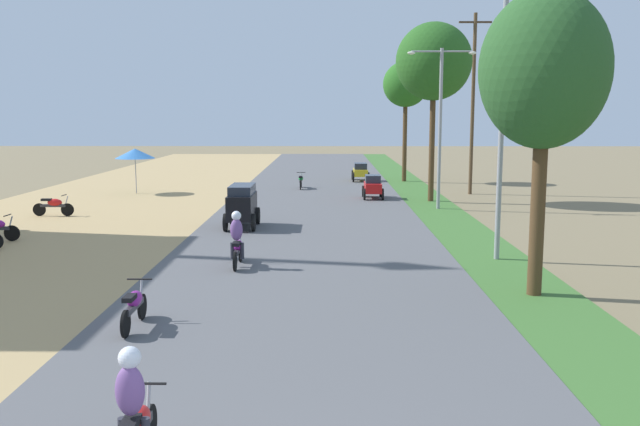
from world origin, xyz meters
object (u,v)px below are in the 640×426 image
Objects in this scene: streetlamp_mid at (440,117)px; motorbike_foreground_rider at (134,413)px; car_hatchback_red at (373,186)px; motorbike_ahead_fourth at (301,180)px; parked_motorbike_fifth at (54,205)px; vendor_umbrella at (135,153)px; median_tree_nearest at (544,72)px; motorbike_ahead_third at (237,241)px; car_van_black at (242,204)px; car_sedan_yellow at (360,171)px; median_tree_third at (406,85)px; streetlamp_near at (502,101)px; median_tree_second at (434,62)px; motorbike_ahead_second at (134,305)px; utility_pole_near at (473,102)px.

streetlamp_mid is 4.12× the size of motorbike_foreground_rider.
car_hatchback_red reaches higher than motorbike_ahead_fourth.
motorbike_foreground_rider is at bearing -65.93° from parked_motorbike_fifth.
motorbike_ahead_fourth is at bearing 15.23° from vendor_umbrella.
motorbike_ahead_third is at bearing 159.35° from median_tree_nearest.
vendor_umbrella reaches higher than car_van_black.
motorbike_foreground_rider reaches higher than motorbike_ahead_fourth.
car_van_black is 19.60m from car_sedan_yellow.
median_tree_nearest is (17.15, -12.91, 4.95)m from parked_motorbike_fifth.
motorbike_foreground_rider is at bearing -101.37° from median_tree_third.
streetlamp_near is 1.14× the size of streetlamp_mid.
motorbike_foreground_rider is at bearing -107.60° from streetlamp_mid.
parked_motorbike_fifth is 21.20m from car_sedan_yellow.
car_hatchback_red is at bearing 80.25° from motorbike_foreground_rider.
median_tree_nearest is 0.87× the size of streetlamp_near.
median_tree_second is 1.21× the size of streetlamp_mid.
utility_pole_near is at bearing 63.88° from motorbike_ahead_second.
motorbike_foreground_rider is (-4.58, -37.26, 0.11)m from car_sedan_yellow.
car_sedan_yellow is (-2.96, 28.65, -4.76)m from median_tree_nearest.
streetlamp_mid is 4.12× the size of motorbike_ahead_third.
motorbike_ahead_second is at bearing -162.94° from median_tree_nearest.
streetlamp_mid is at bearing 90.00° from streetlamp_near.
median_tree_third is 38.39m from motorbike_foreground_rider.
median_tree_third is 24.53m from streetlamp_near.
streetlamp_mid is 10.77m from car_van_black.
motorbike_ahead_fourth is (0.80, 32.56, -0.28)m from motorbike_foreground_rider.
utility_pole_near is at bearing 46.45° from car_van_black.
vendor_umbrella is 0.34× the size of streetlamp_mid.
median_tree_second reaches higher than car_sedan_yellow.
motorbike_ahead_fourth is at bearing 82.90° from car_van_black.
median_tree_nearest is 4.10× the size of motorbike_ahead_third.
car_van_black is 1.07× the size of car_sedan_yellow.
utility_pole_near is 4.41× the size of car_sedan_yellow.
motorbike_ahead_third is (1.40, 5.75, 0.28)m from motorbike_ahead_second.
median_tree_nearest is 19.99m from car_hatchback_red.
vendor_umbrella is at bearing 113.69° from motorbike_ahead_third.
motorbike_ahead_second is (6.73, -24.28, -1.73)m from vendor_umbrella.
utility_pole_near is (2.98, -6.78, -1.18)m from median_tree_third.
median_tree_second is at bearing -127.61° from utility_pole_near.
median_tree_second is (17.31, 5.37, 6.51)m from parked_motorbike_fifth.
motorbike_ahead_second is at bearing 105.85° from motorbike_foreground_rider.
motorbike_ahead_second is at bearing -106.18° from median_tree_third.
motorbike_foreground_rider is at bearing -97.01° from car_sedan_yellow.
vendor_umbrella is at bearing 170.34° from car_hatchback_red.
median_tree_second is 4.48× the size of car_hatchback_red.
median_tree_second reaches higher than vendor_umbrella.
vendor_umbrella is 14.90m from car_sedan_yellow.
utility_pole_near is (20.08, 8.96, 4.62)m from parked_motorbike_fifth.
streetlamp_near is 4.70× the size of motorbike_ahead_second.
median_tree_nearest is at bearing -97.63° from utility_pole_near.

